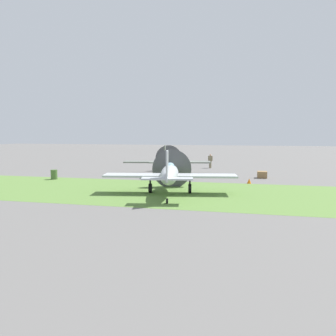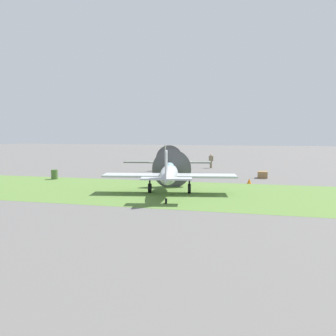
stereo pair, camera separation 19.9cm
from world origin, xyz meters
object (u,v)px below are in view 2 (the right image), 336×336
Objects in this scene: supply_crate at (262,175)px; runway_marker_cone at (249,181)px; airplane_lead at (167,161)px; airplane_wingman at (169,174)px; fuel_drum at (54,174)px; ground_crew_chief at (211,161)px.

runway_marker_cone is at bearing -107.47° from supply_crate.
airplane_lead is 0.96× the size of airplane_wingman.
fuel_drum reaches higher than runway_marker_cone.
supply_crate is (19.06, 5.37, -0.13)m from fuel_drum.
airplane_wingman reaches higher than airplane_lead.
runway_marker_cone is (-1.24, -3.93, -0.10)m from supply_crate.
airplane_wingman is 13.22m from fuel_drum.
ground_crew_chief is 9.96m from supply_crate.
airplane_wingman is at bearing -21.71° from fuel_drum.
supply_crate reaches higher than runway_marker_cone.
airplane_lead is at bearing 149.23° from runway_marker_cone.
airplane_wingman reaches higher than fuel_drum.
ground_crew_chief is at bearing 77.01° from airplane_wingman.
ground_crew_chief is at bearing 111.05° from runway_marker_cone.
ground_crew_chief is 18.83m from fuel_drum.
airplane_wingman is (2.89, -11.35, 0.06)m from airplane_lead.
fuel_drum is 19.80m from supply_crate.
airplane_lead is 10.34× the size of supply_crate.
fuel_drum is at bearing -175.39° from runway_marker_cone.
airplane_wingman is at bearing -85.42° from airplane_lead.
airplane_lead is 11.71m from airplane_wingman.
supply_crate is at bearing -29.34° from ground_crew_chief.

